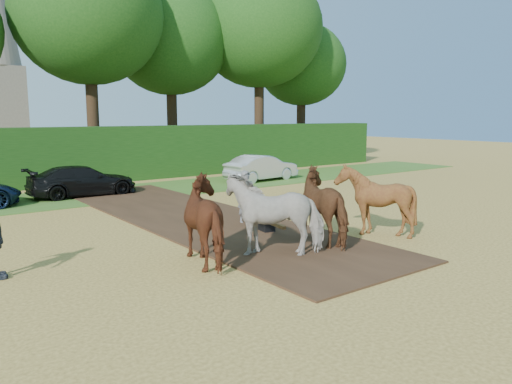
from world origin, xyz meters
name	(u,v)px	position (x,y,z in m)	size (l,w,h in m)	color
ground	(294,277)	(0.00, 0.00, 0.00)	(120.00, 120.00, 0.00)	gold
earth_strip	(196,217)	(1.50, 7.00, 0.03)	(4.50, 17.00, 0.05)	#472D1C
grass_verge	(88,196)	(0.00, 14.00, 0.01)	(50.00, 5.00, 0.03)	#38601E
hedgerow	(57,157)	(0.00, 18.50, 1.50)	(46.00, 1.60, 3.00)	#14380F
plough_team	(301,209)	(1.86, 1.87, 1.06)	(7.30, 5.08, 2.14)	#5A2D16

